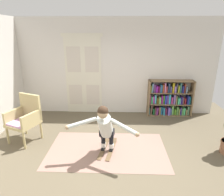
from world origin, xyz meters
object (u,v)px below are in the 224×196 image
Objects in this scene: wicker_chair at (25,117)px; person_skier at (105,126)px; bookshelf at (169,99)px; skis_pair at (108,148)px.

person_skier reaches higher than wicker_chair.
bookshelf is 4.07m from wicker_chair.
person_skier reaches higher than bookshelf.
bookshelf is 2.86m from person_skier.
wicker_chair is 2.01m from person_skier.
bookshelf reaches higher than skis_pair.
person_skier is (1.92, -0.58, 0.11)m from wicker_chair.
skis_pair is 0.61× the size of person_skier.
bookshelf is at bearing 48.46° from skis_pair.
wicker_chair is 2.07m from skis_pair.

